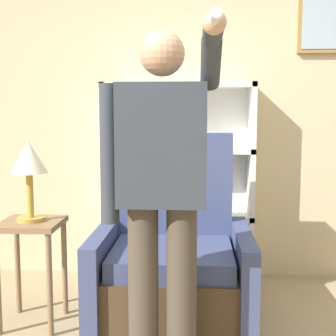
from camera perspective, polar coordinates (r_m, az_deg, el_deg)
The scene contains 6 objects.
wall_back at distance 3.87m, azimuth 2.68°, elevation 7.48°, with size 8.00×0.11×2.80m.
bookcase at distance 3.76m, azimuth -0.42°, elevation -1.93°, with size 1.20×0.28×1.59m.
armchair at distance 3.05m, azimuth 0.62°, elevation -11.95°, with size 0.97×0.86×1.22m.
person_standing at distance 2.24m, azimuth -0.79°, elevation -2.40°, with size 0.57×0.78×1.73m.
side_table at distance 3.12m, azimuth -16.28°, elevation -8.90°, with size 0.38×0.38×0.68m.
table_lamp at distance 3.03m, azimuth -16.61°, elevation 0.68°, with size 0.23×0.23×0.51m.
Camera 1 is at (0.06, -1.84, 1.35)m, focal length 50.00 mm.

